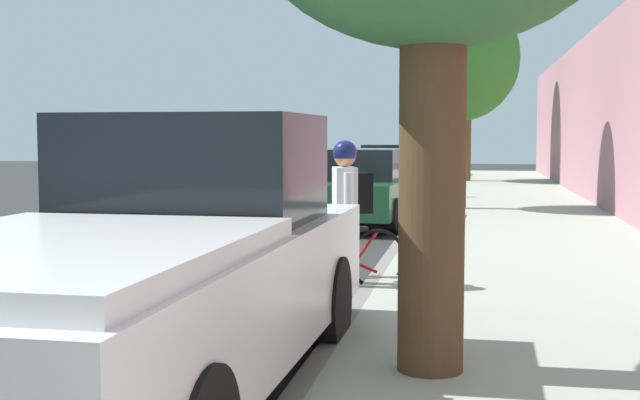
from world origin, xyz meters
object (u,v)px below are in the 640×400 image
object	(u,v)px
parked_pickup_white_nearest	(154,271)
street_tree_far_end	(461,59)
street_tree_corner	(466,65)
parked_sedan_green_second	(361,188)
cyclist_with_backpack	(347,202)
parked_sedan_silver_far	(422,160)
bicycle_at_curb	(334,258)
parked_sedan_grey_mid	(392,171)
fire_hydrant	(446,181)

from	to	relation	value
parked_pickup_white_nearest	street_tree_far_end	world-z (taller)	street_tree_far_end
street_tree_corner	parked_sedan_green_second	bearing A→B (deg)	-97.73
parked_pickup_white_nearest	cyclist_with_backpack	distance (m)	3.90
parked_pickup_white_nearest	parked_sedan_green_second	size ratio (longest dim) A/B	1.19
parked_sedan_silver_far	street_tree_far_end	bearing A→B (deg)	-83.57
parked_pickup_white_nearest	parked_sedan_silver_far	size ratio (longest dim) A/B	1.19
parked_sedan_green_second	street_tree_corner	bearing A→B (deg)	82.27
parked_pickup_white_nearest	bicycle_at_curb	xyz separation A→B (m)	(0.50, 4.27, -0.53)
parked_sedan_green_second	parked_sedan_silver_far	distance (m)	18.08
parked_sedan_grey_mid	street_tree_far_end	xyz separation A→B (m)	(1.97, -4.87, 2.72)
street_tree_corner	fire_hydrant	world-z (taller)	street_tree_corner
parked_pickup_white_nearest	parked_sedan_silver_far	bearing A→B (deg)	89.93
street_tree_far_end	fire_hydrant	size ratio (longest dim) A/B	5.65
parked_sedan_green_second	fire_hydrant	xyz separation A→B (m)	(1.50, 5.96, -0.17)
fire_hydrant	street_tree_corner	bearing A→B (deg)	87.18
parked_sedan_silver_far	bicycle_at_curb	xyz separation A→B (m)	(0.46, -25.01, -0.38)
parked_sedan_grey_mid	parked_pickup_white_nearest	bearing A→B (deg)	-89.46
street_tree_far_end	fire_hydrant	bearing A→B (deg)	96.57
parked_pickup_white_nearest	cyclist_with_backpack	bearing A→B (deg)	79.27
parked_pickup_white_nearest	street_tree_corner	distance (m)	25.44
parked_sedan_green_second	street_tree_far_end	world-z (taller)	street_tree_far_end
cyclist_with_backpack	street_tree_far_end	size ratio (longest dim) A/B	0.37
bicycle_at_curb	street_tree_far_end	size ratio (longest dim) A/B	0.35
parked_sedan_green_second	bicycle_at_curb	xyz separation A→B (m)	(0.60, -6.93, -0.38)
parked_pickup_white_nearest	street_tree_corner	xyz separation A→B (m)	(1.79, 25.15, 3.38)
parked_sedan_silver_far	cyclist_with_backpack	xyz separation A→B (m)	(0.69, -25.46, 0.31)
parked_pickup_white_nearest	fire_hydrant	bearing A→B (deg)	85.35
parked_pickup_white_nearest	cyclist_with_backpack	world-z (taller)	parked_pickup_white_nearest
bicycle_at_curb	parked_sedan_green_second	bearing A→B (deg)	94.98
street_tree_corner	fire_hydrant	distance (m)	8.81
parked_sedan_grey_mid	cyclist_with_backpack	xyz separation A→B (m)	(0.90, -14.79, 0.31)
parked_sedan_grey_mid	bicycle_at_curb	world-z (taller)	parked_sedan_grey_mid
bicycle_at_curb	street_tree_corner	distance (m)	21.28
parked_sedan_green_second	bicycle_at_curb	bearing A→B (deg)	-85.02
fire_hydrant	parked_pickup_white_nearest	bearing A→B (deg)	-94.65
parked_pickup_white_nearest	parked_sedan_grey_mid	xyz separation A→B (m)	(-0.18, 18.61, -0.15)
parked_sedan_green_second	fire_hydrant	world-z (taller)	parked_sedan_green_second
parked_sedan_green_second	parked_sedan_silver_far	xyz separation A→B (m)	(0.14, 18.08, 0.00)
street_tree_corner	fire_hydrant	size ratio (longest dim) A/B	7.13
parked_sedan_silver_far	street_tree_far_end	world-z (taller)	street_tree_far_end
parked_sedan_grey_mid	street_tree_corner	size ratio (longest dim) A/B	0.74
street_tree_corner	fire_hydrant	bearing A→B (deg)	-92.82
parked_sedan_green_second	bicycle_at_curb	distance (m)	6.97
street_tree_far_end	fire_hydrant	xyz separation A→B (m)	(-0.39, 3.42, -2.89)
parked_sedan_grey_mid	street_tree_corner	world-z (taller)	street_tree_corner
bicycle_at_curb	fire_hydrant	size ratio (longest dim) A/B	1.95
parked_pickup_white_nearest	bicycle_at_curb	distance (m)	4.33
parked_sedan_silver_far	cyclist_with_backpack	world-z (taller)	cyclist_with_backpack
street_tree_corner	bicycle_at_curb	bearing A→B (deg)	-93.53
fire_hydrant	parked_sedan_grey_mid	bearing A→B (deg)	137.26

